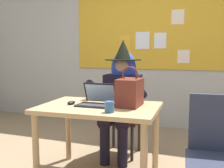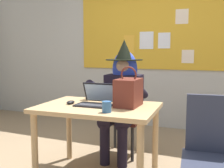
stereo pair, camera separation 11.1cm
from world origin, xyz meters
name	(u,v)px [view 1 (the left image)]	position (x,y,z in m)	size (l,w,h in m)	color
wall_back_bulletin	(146,44)	(0.00, 2.10, 1.36)	(6.58, 2.23, 2.69)	#B2B2AD
desk_main	(99,116)	(0.03, 0.06, 0.62)	(1.16, 0.83, 0.72)	tan
chair_at_desk	(124,112)	(0.04, 0.81, 0.50)	(0.43, 0.43, 0.89)	#4C1E19
person_costumed	(122,91)	(0.05, 0.68, 0.77)	(0.61, 0.69, 1.37)	black
laptop	(97,100)	(0.00, 0.08, 0.77)	(0.35, 0.30, 0.21)	black
computer_mouse	(71,103)	(-0.25, 0.02, 0.74)	(0.06, 0.10, 0.03)	black
handbag	(130,92)	(0.31, 0.14, 0.85)	(0.20, 0.30, 0.38)	maroon
coffee_mug	(109,107)	(0.23, -0.17, 0.77)	(0.08, 0.08, 0.10)	#336099
chair_extra_corner	(214,148)	(1.07, -0.16, 0.51)	(0.46, 0.46, 0.90)	#2D3347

